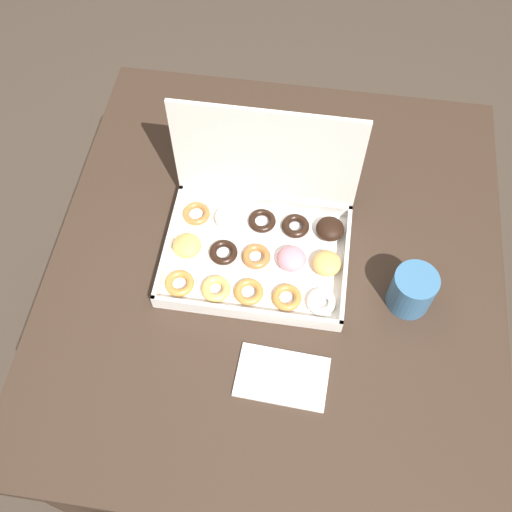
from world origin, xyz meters
name	(u,v)px	position (x,y,z in m)	size (l,w,h in m)	color
ground_plane	(269,380)	(0.00, 0.00, 0.00)	(8.00, 8.00, 0.00)	#42382D
dining_table	(275,286)	(0.00, 0.00, 0.63)	(0.91, 1.01, 0.74)	#38281E
donut_box	(261,229)	(-0.04, 0.04, 0.79)	(0.37, 0.28, 0.28)	white
coffee_mug	(412,290)	(0.26, -0.05, 0.78)	(0.08, 0.08, 0.09)	teal
paper_napkin	(282,377)	(0.04, -0.24, 0.74)	(0.17, 0.11, 0.01)	white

